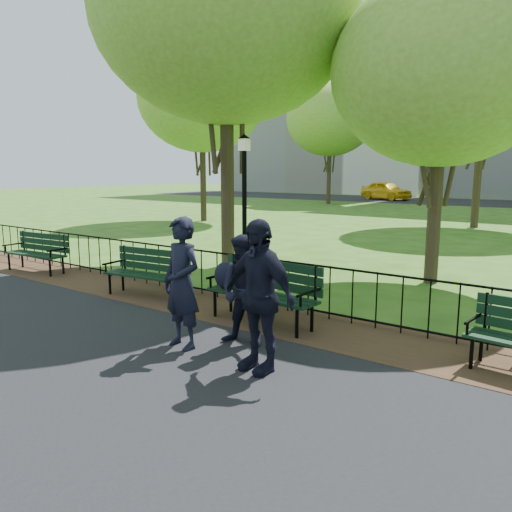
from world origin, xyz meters
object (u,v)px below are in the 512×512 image
Objects in this scene: tree_near_e at (443,71)px; tree_far_c at (486,68)px; park_bench_main at (250,281)px; park_bench_left_b at (38,248)px; person_right at (259,296)px; taxi at (386,190)px; tree_far_w at (330,118)px; park_bench_left_a at (149,268)px; tree_near_w at (226,7)px; tree_mid_w at (202,97)px; person_mid at (246,291)px; person_left at (182,283)px; lamppost at (244,200)px.

tree_near_e is 12.09m from tree_far_c.
park_bench_main reaches higher than park_bench_left_b.
person_right is 0.42× the size of taxi.
tree_far_w is 31.33m from person_right.
park_bench_left_a is (-2.53, 0.11, -0.09)m from park_bench_main.
tree_mid_w is (-8.22, 8.10, -0.47)m from tree_near_w.
tree_far_w is 8.83m from taxi.
tree_far_w is 5.59× the size of person_mid.
park_bench_main is 34.83m from taxi.
tree_far_c reaches higher than taxi.
park_bench_left_b is at bearing 160.94° from person_mid.
person_left is at bearing -48.60° from tree_mid_w.
person_mid is at bearing -52.10° from lamppost.
park_bench_left_a is at bearing 151.32° from person_mid.
person_left is at bearing -148.99° from person_mid.
person_right is (12.81, -13.08, -4.79)m from tree_mid_w.
person_left reaches higher than park_bench_left_a.
park_bench_left_a is at bearing -76.77° from tree_near_w.
tree_near_e reaches higher than lamppost.
tree_far_c reaches higher than tree_mid_w.
park_bench_left_b is at bearing -134.26° from tree_near_w.
park_bench_main is 29.46m from tree_far_w.
tree_far_c is at bearing 98.89° from tree_near_e.
tree_far_c reaches higher than park_bench_left_a.
person_left is (3.29, -4.95, -5.29)m from tree_near_w.
lamppost is at bearing 138.44° from person_right.
park_bench_main is 0.23× the size of tree_far_w.
person_left is at bearing -139.77° from taxi.
person_right is at bearing -84.68° from tree_far_c.
lamppost is (4.26, 2.56, 1.17)m from park_bench_left_b.
tree_near_e is at bearing 71.36° from person_mid.
person_left reaches higher than person_mid.
tree_far_c is 15.66m from tree_far_w.
park_bench_left_b reaches higher than park_bench_left_a.
person_left is 0.87m from person_mid.
park_bench_left_b is 6.69m from person_left.
lamppost is 4.76m from person_mid.
tree_far_w is (-10.39, 23.35, 4.26)m from lamppost.
person_left is (12.60, -27.60, -5.10)m from tree_far_w.
person_right is 36.70m from taxi.
tree_far_w is at bearing -170.04° from taxi.
tree_near_w reaches higher than tree_far_w.
tree_near_w is at bearing 121.82° from person_mid.
tree_near_w is 1.41× the size of tree_near_e.
tree_far_w is 4.81× the size of person_left.
tree_far_w is 4.67× the size of person_right.
person_right is at bearing -137.85° from taxi.
tree_far_c is (-0.38, 16.33, 5.84)m from park_bench_main.
park_bench_left_a is 6.58m from tree_near_w.
tree_near_e is (3.69, 1.84, 2.64)m from lamppost.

